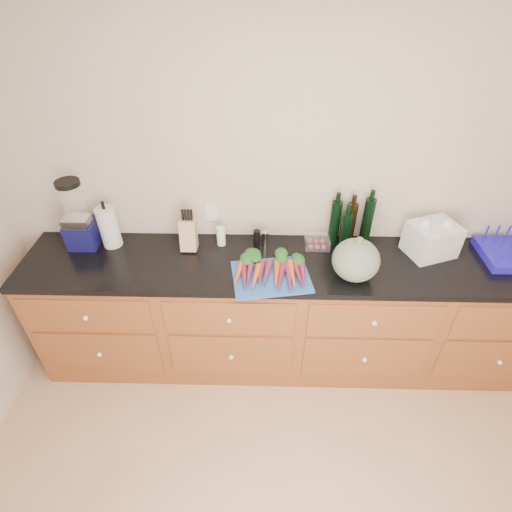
{
  "coord_description": "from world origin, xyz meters",
  "views": [
    {
      "loc": [
        -0.24,
        -0.72,
        2.56
      ],
      "look_at": [
        -0.29,
        1.2,
        1.06
      ],
      "focal_mm": 28.0,
      "sensor_mm": 36.0,
      "label": 1
    }
  ],
  "objects_px": {
    "cutting_board": "(271,277)",
    "tomato_box": "(317,242)",
    "blender_appliance": "(78,218)",
    "knife_block": "(189,234)",
    "carrots": "(271,268)",
    "squash": "(356,260)",
    "paper_towel": "(109,227)"
  },
  "relations": [
    {
      "from": "blender_appliance",
      "to": "knife_block",
      "type": "height_order",
      "value": "blender_appliance"
    },
    {
      "from": "cutting_board",
      "to": "squash",
      "type": "relative_size",
      "value": 1.63
    },
    {
      "from": "cutting_board",
      "to": "squash",
      "type": "height_order",
      "value": "squash"
    },
    {
      "from": "squash",
      "to": "tomato_box",
      "type": "height_order",
      "value": "squash"
    },
    {
      "from": "knife_block",
      "to": "squash",
      "type": "bearing_deg",
      "value": -14.67
    },
    {
      "from": "carrots",
      "to": "tomato_box",
      "type": "height_order",
      "value": "same"
    },
    {
      "from": "cutting_board",
      "to": "carrots",
      "type": "xyz_separation_m",
      "value": [
        0.0,
        0.04,
        0.03
      ]
    },
    {
      "from": "knife_block",
      "to": "tomato_box",
      "type": "relative_size",
      "value": 1.3
    },
    {
      "from": "cutting_board",
      "to": "paper_towel",
      "type": "relative_size",
      "value": 1.65
    },
    {
      "from": "squash",
      "to": "blender_appliance",
      "type": "relative_size",
      "value": 0.6
    },
    {
      "from": "carrots",
      "to": "knife_block",
      "type": "distance_m",
      "value": 0.61
    },
    {
      "from": "blender_appliance",
      "to": "knife_block",
      "type": "relative_size",
      "value": 2.27
    },
    {
      "from": "squash",
      "to": "paper_towel",
      "type": "xyz_separation_m",
      "value": [
        -1.59,
        0.3,
        0.01
      ]
    },
    {
      "from": "cutting_board",
      "to": "tomato_box",
      "type": "relative_size",
      "value": 2.89
    },
    {
      "from": "cutting_board",
      "to": "squash",
      "type": "bearing_deg",
      "value": 2.72
    },
    {
      "from": "squash",
      "to": "tomato_box",
      "type": "xyz_separation_m",
      "value": [
        -0.19,
        0.31,
        -0.09
      ]
    },
    {
      "from": "cutting_board",
      "to": "paper_towel",
      "type": "distance_m",
      "value": 1.13
    },
    {
      "from": "carrots",
      "to": "blender_appliance",
      "type": "height_order",
      "value": "blender_appliance"
    },
    {
      "from": "cutting_board",
      "to": "paper_towel",
      "type": "height_order",
      "value": "paper_towel"
    },
    {
      "from": "cutting_board",
      "to": "knife_block",
      "type": "xyz_separation_m",
      "value": [
        -0.55,
        0.3,
        0.1
      ]
    },
    {
      "from": "blender_appliance",
      "to": "paper_towel",
      "type": "xyz_separation_m",
      "value": [
        0.19,
        0.0,
        -0.07
      ]
    },
    {
      "from": "blender_appliance",
      "to": "tomato_box",
      "type": "height_order",
      "value": "blender_appliance"
    },
    {
      "from": "carrots",
      "to": "knife_block",
      "type": "relative_size",
      "value": 2.12
    },
    {
      "from": "carrots",
      "to": "squash",
      "type": "bearing_deg",
      "value": -2.16
    },
    {
      "from": "carrots",
      "to": "paper_towel",
      "type": "distance_m",
      "value": 1.12
    },
    {
      "from": "carrots",
      "to": "blender_appliance",
      "type": "distance_m",
      "value": 1.31
    },
    {
      "from": "cutting_board",
      "to": "blender_appliance",
      "type": "height_order",
      "value": "blender_appliance"
    },
    {
      "from": "paper_towel",
      "to": "knife_block",
      "type": "xyz_separation_m",
      "value": [
        0.53,
        -0.02,
        -0.04
      ]
    },
    {
      "from": "carrots",
      "to": "paper_towel",
      "type": "xyz_separation_m",
      "value": [
        -1.08,
        0.28,
        0.1
      ]
    },
    {
      "from": "squash",
      "to": "tomato_box",
      "type": "distance_m",
      "value": 0.37
    },
    {
      "from": "squash",
      "to": "cutting_board",
      "type": "bearing_deg",
      "value": -177.28
    },
    {
      "from": "squash",
      "to": "knife_block",
      "type": "distance_m",
      "value": 1.09
    }
  ]
}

